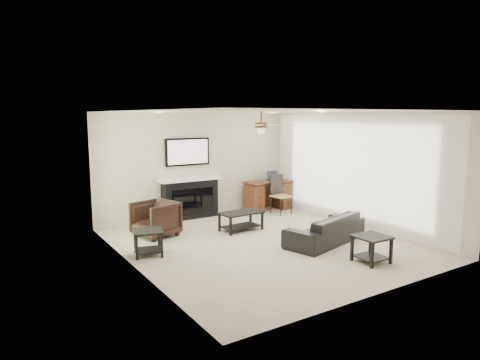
# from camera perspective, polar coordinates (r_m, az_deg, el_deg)

# --- Properties ---
(room_shell) EXTENTS (5.50, 5.54, 2.52)m
(room_shell) POSITION_cam_1_polar(r_m,az_deg,el_deg) (8.12, 3.97, 3.34)
(room_shell) COLOR beige
(room_shell) RESTS_ON ground
(sofa) EXTENTS (1.98, 1.18, 0.54)m
(sofa) POSITION_cam_1_polar(r_m,az_deg,el_deg) (8.43, 11.29, -6.37)
(sofa) COLOR black
(sofa) RESTS_ON ground
(armchair) EXTENTS (0.97, 0.95, 0.72)m
(armchair) POSITION_cam_1_polar(r_m,az_deg,el_deg) (8.82, -11.21, -5.12)
(armchair) COLOR black
(armchair) RESTS_ON ground
(coffee_table) EXTENTS (0.92, 0.54, 0.40)m
(coffee_table) POSITION_cam_1_polar(r_m,az_deg,el_deg) (9.13, 0.13, -5.51)
(coffee_table) COLOR black
(coffee_table) RESTS_ON ground
(end_table_near) EXTENTS (0.54, 0.54, 0.45)m
(end_table_near) POSITION_cam_1_polar(r_m,az_deg,el_deg) (7.52, 17.11, -8.80)
(end_table_near) COLOR black
(end_table_near) RESTS_ON ground
(end_table_left) EXTENTS (0.61, 0.61, 0.45)m
(end_table_left) POSITION_cam_1_polar(r_m,az_deg,el_deg) (7.72, -12.14, -8.16)
(end_table_left) COLOR black
(end_table_left) RESTS_ON ground
(fireplace_unit) EXTENTS (1.52, 0.34, 1.91)m
(fireplace_unit) POSITION_cam_1_polar(r_m,az_deg,el_deg) (10.10, -6.65, 0.17)
(fireplace_unit) COLOR black
(fireplace_unit) RESTS_ON ground
(desk) EXTENTS (1.22, 0.56, 0.76)m
(desk) POSITION_cam_1_polar(r_m,az_deg,el_deg) (11.05, 3.77, -2.08)
(desk) COLOR #3B230E
(desk) RESTS_ON ground
(desk_chair) EXTENTS (0.44, 0.46, 0.97)m
(desk_chair) POSITION_cam_1_polar(r_m,az_deg,el_deg) (10.60, 5.54, -1.98)
(desk_chair) COLOR black
(desk_chair) RESTS_ON ground
(laptop) EXTENTS (0.33, 0.24, 0.23)m
(laptop) POSITION_cam_1_polar(r_m,az_deg,el_deg) (11.08, 4.69, 0.52)
(laptop) COLOR black
(laptop) RESTS_ON desk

